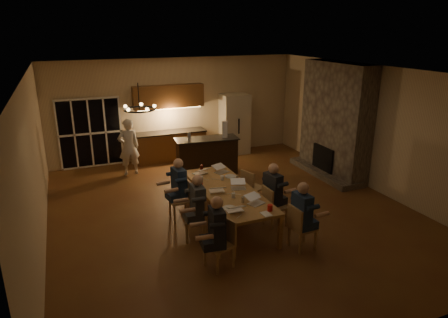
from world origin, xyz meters
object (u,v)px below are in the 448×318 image
laptop_f (222,168)px  plate_left (229,208)px  redcup_near (270,208)px  laptop_d (238,184)px  person_right_mid (272,194)px  person_left_far (179,188)px  chair_right_near (303,227)px  chair_left_mid (195,219)px  redcup_mid (201,184)px  laptop_c (217,186)px  bar_blender (225,129)px  person_right_near (301,217)px  chair_left_far (180,200)px  laptop_b (256,199)px  person_left_mid (198,207)px  plate_far (231,176)px  chair_left_near (219,244)px  plate_near (254,195)px  standing_person (129,147)px  refrigerator (235,124)px  dining_table (227,205)px  bar_bottle (189,136)px  chair_right_mid (275,206)px  person_left_near (217,233)px  chair_right_far (253,187)px  laptop_e (200,169)px  laptop_a (234,205)px  can_silver (243,200)px  can_cola (202,167)px  bar_island (207,156)px  mug_front (233,195)px  can_right (237,179)px  chandelier (139,109)px

laptop_f → plate_left: (-0.62, -1.94, -0.10)m
laptop_f → redcup_near: 2.32m
laptop_d → person_right_mid: bearing=-16.1°
person_left_far → chair_right_near: bearing=32.6°
chair_left_mid → redcup_mid: bearing=169.7°
person_left_far → laptop_c: person_left_far is taller
redcup_near → bar_blender: bar_blender is taller
person_right_near → chair_left_far: bearing=36.7°
laptop_d → laptop_b: bearing=-70.8°
person_left_mid → plate_far: person_left_mid is taller
chair_left_near → plate_near: bearing=113.9°
chair_right_near → standing_person: size_ratio=0.54×
refrigerator → chair_left_far: bearing=-127.5°
dining_table → person_left_far: 1.14m
dining_table → plate_far: (0.37, 0.69, 0.38)m
bar_bottle → person_right_mid: bearing=-77.4°
chair_right_mid → standing_person: (-2.35, 4.37, 0.38)m
person_left_near → laptop_d: bearing=151.1°
chair_right_far → person_right_near: (-0.07, -2.18, 0.24)m
chair_right_near → laptop_e: size_ratio=2.78×
chair_left_near → chair_right_mid: same height
chair_left_mid → laptop_a: (0.62, -0.54, 0.42)m
dining_table → can_silver: bearing=-87.8°
chair_left_mid → chair_left_near: bearing=19.5°
laptop_e → plate_left: laptop_e is taller
bar_blender → laptop_c: bearing=-89.8°
person_left_mid → can_cola: (0.75, 1.92, 0.12)m
bar_island → plate_near: 3.50m
person_left_mid → mug_front: 0.79m
redcup_near → laptop_c: bearing=115.1°
plate_left → person_right_mid: bearing=20.1°
can_right → laptop_a: bearing=-116.1°
bar_island → person_right_mid: person_right_mid is taller
laptop_a → can_silver: size_ratio=2.67×
chair_right_mid → person_left_near: bearing=118.6°
chair_left_far → laptop_e: bearing=130.7°
dining_table → chandelier: chandelier is taller
dining_table → person_right_mid: (0.85, -0.46, 0.31)m
refrigerator → dining_table: 5.13m
person_left_far → laptop_c: bearing=40.2°
dining_table → mug_front: (-0.06, -0.44, 0.43)m
dining_table → bar_blender: size_ratio=6.44×
dining_table → standing_person: bearing=111.1°
bar_blender → person_left_mid: bearing=-94.6°
chair_left_far → person_left_mid: person_left_mid is taller
plate_far → bar_bottle: bearing=97.1°
person_right_near → mug_front: (-0.90, 1.17, 0.11)m
chair_right_mid → redcup_mid: 1.69m
standing_person → laptop_a: (1.19, -4.82, 0.04)m
can_silver → can_cola: size_ratio=1.00×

